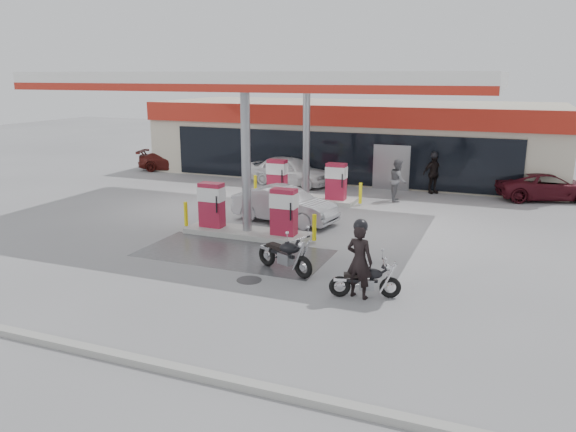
# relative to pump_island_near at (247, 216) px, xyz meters

# --- Properties ---
(ground) EXTENTS (90.00, 90.00, 0.00)m
(ground) POSITION_rel_pump_island_near_xyz_m (0.00, -2.00, -0.71)
(ground) COLOR gray
(ground) RESTS_ON ground
(wet_patch) EXTENTS (6.00, 3.00, 0.00)m
(wet_patch) POSITION_rel_pump_island_near_xyz_m (0.50, -2.00, -0.71)
(wet_patch) COLOR #4C4C4F
(wet_patch) RESTS_ON ground
(drain_cover) EXTENTS (0.70, 0.70, 0.01)m
(drain_cover) POSITION_rel_pump_island_near_xyz_m (2.00, -4.00, -0.71)
(drain_cover) COLOR #38383A
(drain_cover) RESTS_ON ground
(kerb) EXTENTS (28.00, 0.25, 0.15)m
(kerb) POSITION_rel_pump_island_near_xyz_m (0.00, -9.00, -0.64)
(kerb) COLOR gray
(kerb) RESTS_ON ground
(store_building) EXTENTS (22.00, 8.22, 4.00)m
(store_building) POSITION_rel_pump_island_near_xyz_m (0.01, 13.94, 1.30)
(store_building) COLOR #B5AD98
(store_building) RESTS_ON ground
(canopy) EXTENTS (16.00, 10.02, 5.51)m
(canopy) POSITION_rel_pump_island_near_xyz_m (0.00, 3.00, 4.56)
(canopy) COLOR silver
(canopy) RESTS_ON ground
(pump_island_near) EXTENTS (5.14, 1.30, 1.78)m
(pump_island_near) POSITION_rel_pump_island_near_xyz_m (0.00, 0.00, 0.00)
(pump_island_near) COLOR #9E9E99
(pump_island_near) RESTS_ON ground
(pump_island_far) EXTENTS (5.14, 1.30, 1.78)m
(pump_island_far) POSITION_rel_pump_island_near_xyz_m (0.00, 6.00, 0.00)
(pump_island_far) COLOR #9E9E99
(pump_island_far) RESTS_ON ground
(main_motorcycle) EXTENTS (1.78, 0.84, 0.94)m
(main_motorcycle) POSITION_rel_pump_island_near_xyz_m (5.30, -3.98, -0.29)
(main_motorcycle) COLOR black
(main_motorcycle) RESTS_ON ground
(biker_main) EXTENTS (0.79, 0.60, 1.93)m
(biker_main) POSITION_rel_pump_island_near_xyz_m (5.12, -4.05, 0.26)
(biker_main) COLOR black
(biker_main) RESTS_ON ground
(parked_motorcycle) EXTENTS (2.02, 1.17, 1.10)m
(parked_motorcycle) POSITION_rel_pump_island_near_xyz_m (2.69, -3.02, -0.22)
(parked_motorcycle) COLOR black
(parked_motorcycle) RESTS_ON ground
(sedan_white) EXTENTS (4.59, 2.48, 1.48)m
(sedan_white) POSITION_rel_pump_island_near_xyz_m (-2.03, 9.20, 0.03)
(sedan_white) COLOR white
(sedan_white) RESTS_ON ground
(attendant) EXTENTS (0.91, 1.06, 1.88)m
(attendant) POSITION_rel_pump_island_near_xyz_m (3.80, 7.54, 0.23)
(attendant) COLOR slate
(attendant) RESTS_ON ground
(hatchback_silver) EXTENTS (4.26, 2.03, 1.35)m
(hatchback_silver) POSITION_rel_pump_island_near_xyz_m (0.53, 2.20, -0.04)
(hatchback_silver) COLOR #A5A7AD
(hatchback_silver) RESTS_ON ground
(parked_car_left) EXTENTS (4.45, 2.65, 1.21)m
(parked_car_left) POSITION_rel_pump_island_near_xyz_m (-10.00, 10.76, -0.11)
(parked_car_left) COLOR #4F1511
(parked_car_left) RESTS_ON ground
(parked_car_right) EXTENTS (4.88, 3.45, 1.23)m
(parked_car_right) POSITION_rel_pump_island_near_xyz_m (10.00, 10.30, -0.09)
(parked_car_right) COLOR #4C101A
(parked_car_right) RESTS_ON ground
(biker_walking) EXTENTS (1.14, 1.06, 1.88)m
(biker_walking) POSITION_rel_pump_island_near_xyz_m (5.03, 9.80, 0.23)
(biker_walking) COLOR black
(biker_walking) RESTS_ON ground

